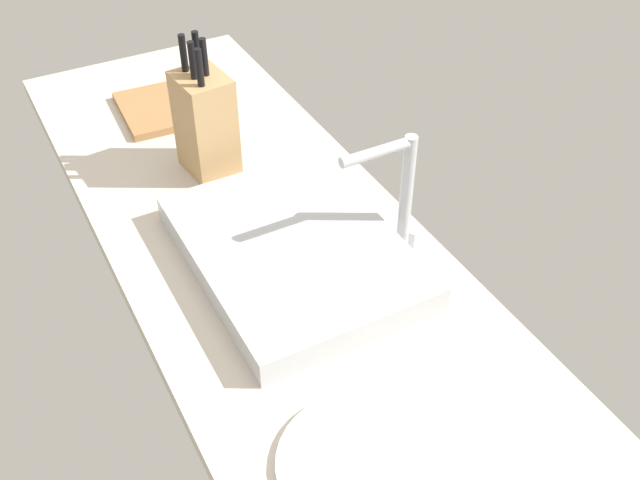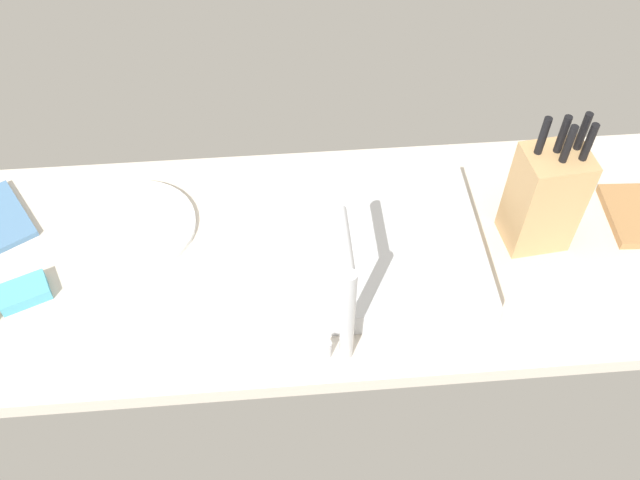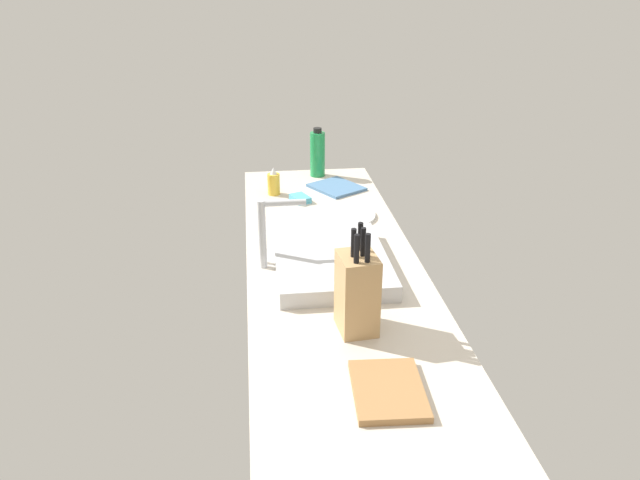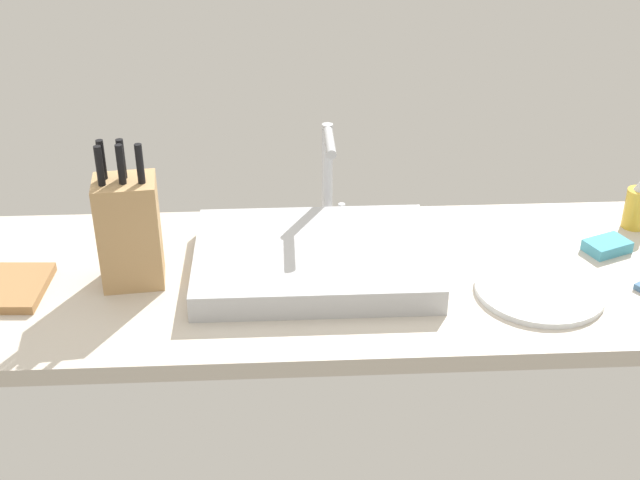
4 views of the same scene
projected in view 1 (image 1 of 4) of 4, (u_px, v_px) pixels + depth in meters
The scene contains 6 objects.
countertop_slab at pixel (296, 284), 136.33cm from camera, with size 198.33×57.32×3.50cm, color beige.
sink_basin at pixel (293, 251), 136.65cm from camera, with size 48.02×35.52×5.27cm, color #B7BABF.
faucet at pixel (398, 182), 133.78cm from camera, with size 5.50×15.22×23.05cm.
knife_block at pixel (205, 122), 154.24cm from camera, with size 12.64×10.81×29.68cm.
cutting_board at pixel (156, 109), 178.71cm from camera, with size 21.79×16.24×1.80cm, color #9E7042.
dinner_plate at pixel (364, 464), 104.97cm from camera, with size 25.01×25.01×1.20cm, color white.
Camera 1 is at (89.00, -42.80, 96.19)cm, focal length 41.80 mm.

